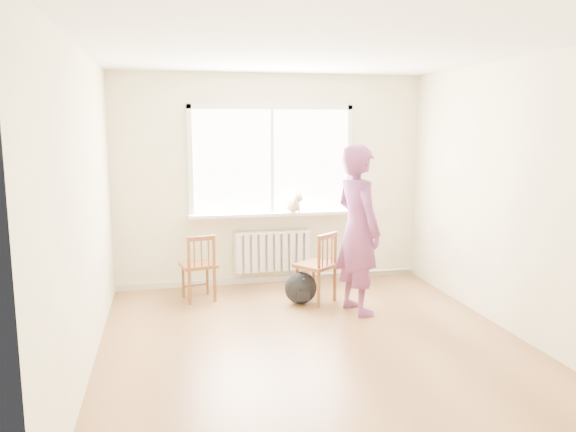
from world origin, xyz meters
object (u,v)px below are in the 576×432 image
chair_left (199,267)px  cat (293,204)px  chair_right (319,267)px  person (358,230)px  backpack (301,288)px

chair_left → cat: cat is taller
chair_right → cat: 1.03m
person → backpack: 1.00m
chair_right → backpack: (-0.22, -0.00, -0.23)m
chair_left → person: 1.92m
cat → backpack: bearing=-115.1°
person → backpack: (-0.54, 0.40, -0.74)m
person → cat: size_ratio=4.55×
backpack → chair_left: bearing=161.7°
chair_right → backpack: bearing=-36.9°
chair_right → person: size_ratio=0.45×
person → cat: (-0.45, 1.19, 0.14)m
chair_right → backpack: chair_right is taller
chair_right → cat: size_ratio=2.05×
chair_left → cat: 1.46m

